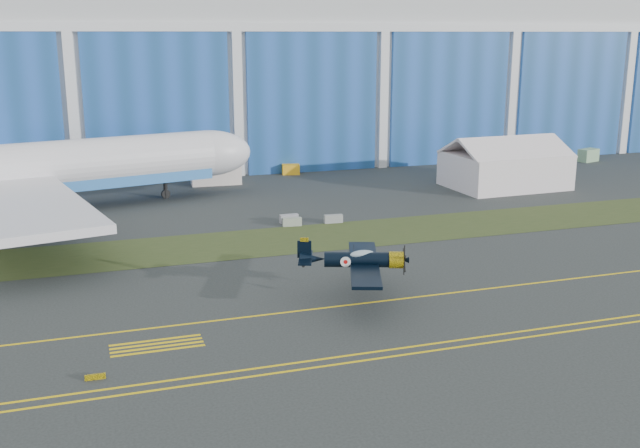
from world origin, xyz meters
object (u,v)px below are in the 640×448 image
object	(u,v)px
warbird	(357,260)
tent	(505,162)
tug	(291,169)
shipping_container	(216,174)

from	to	relation	value
warbird	tent	xyz separation A→B (m)	(33.97, 34.23, 0.24)
tug	tent	bearing A→B (deg)	-24.35
tent	shipping_container	world-z (taller)	tent
tent	shipping_container	xyz separation A→B (m)	(-35.88, 13.79, -1.99)
warbird	tent	size ratio (longest dim) A/B	0.91
warbird	shipping_container	distance (m)	48.09
warbird	tug	world-z (taller)	warbird
tug	warbird	bearing A→B (deg)	-88.83
tent	tug	size ratio (longest dim) A/B	6.14
shipping_container	tent	bearing A→B (deg)	-17.81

